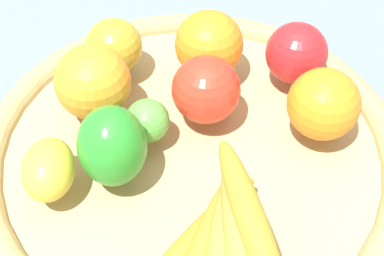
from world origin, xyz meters
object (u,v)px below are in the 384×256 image
(orange_2, at_px, (93,82))
(lemon_0, at_px, (48,169))
(bell_pepper, at_px, (112,146))
(banana_bunch, at_px, (223,237))
(apple_2, at_px, (206,90))
(apple_0, at_px, (114,46))
(apple_1, at_px, (296,53))
(orange_0, at_px, (209,45))
(orange_1, at_px, (324,104))
(lime_0, at_px, (147,121))

(orange_2, bearing_deg, lemon_0, 67.72)
(bell_pepper, xyz_separation_m, banana_bunch, (-0.09, 0.10, -0.00))
(orange_2, distance_m, lemon_0, 0.11)
(orange_2, bearing_deg, apple_2, 171.45)
(lemon_0, bearing_deg, banana_bunch, 148.48)
(apple_0, bearing_deg, bell_pepper, 89.77)
(apple_2, bearing_deg, apple_1, -154.74)
(orange_0, bearing_deg, apple_2, 81.43)
(bell_pepper, bearing_deg, orange_2, 13.09)
(banana_bunch, relative_size, orange_1, 2.45)
(apple_1, relative_size, orange_1, 0.93)
(apple_1, xyz_separation_m, lime_0, (0.17, 0.08, -0.01))
(apple_0, height_order, orange_0, orange_0)
(apple_2, height_order, orange_0, orange_0)
(orange_2, height_order, apple_0, orange_2)
(orange_1, bearing_deg, apple_0, -28.48)
(orange_0, bearing_deg, lemon_0, 41.99)
(apple_1, distance_m, apple_0, 0.20)
(apple_2, bearing_deg, lemon_0, 27.60)
(apple_2, xyz_separation_m, orange_0, (-0.01, -0.07, 0.00))
(apple_2, relative_size, orange_0, 0.94)
(apple_0, bearing_deg, apple_2, 139.21)
(orange_2, height_order, lemon_0, orange_2)
(orange_2, bearing_deg, bell_pepper, 102.81)
(orange_0, bearing_deg, orange_1, 136.26)
(apple_1, height_order, lemon_0, apple_1)
(apple_0, bearing_deg, lime_0, 106.98)
(banana_bunch, distance_m, apple_0, 0.28)
(bell_pepper, height_order, apple_1, bell_pepper)
(apple_1, bearing_deg, orange_2, 8.29)
(apple_1, relative_size, lemon_0, 1.02)
(apple_2, xyz_separation_m, orange_2, (0.12, -0.02, 0.00))
(banana_bunch, distance_m, apple_1, 0.25)
(orange_1, bearing_deg, lemon_0, 10.37)
(banana_bunch, bearing_deg, lemon_0, -31.52)
(apple_2, xyz_separation_m, apple_1, (-0.11, -0.05, -0.00))
(apple_0, bearing_deg, orange_0, 172.64)
(lime_0, bearing_deg, orange_2, -38.79)
(banana_bunch, distance_m, lime_0, 0.16)
(orange_2, distance_m, orange_0, 0.14)
(apple_1, bearing_deg, banana_bunch, 64.18)
(orange_0, bearing_deg, bell_pepper, 52.98)
(orange_2, relative_size, banana_bunch, 0.44)
(bell_pepper, bearing_deg, lime_0, -35.70)
(apple_2, bearing_deg, orange_0, -98.57)
(lemon_0, xyz_separation_m, orange_1, (-0.27, -0.05, 0.01))
(apple_1, bearing_deg, bell_pepper, 31.23)
(bell_pepper, distance_m, orange_0, 0.18)
(orange_2, height_order, banana_bunch, orange_2)
(apple_1, distance_m, orange_1, 0.08)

